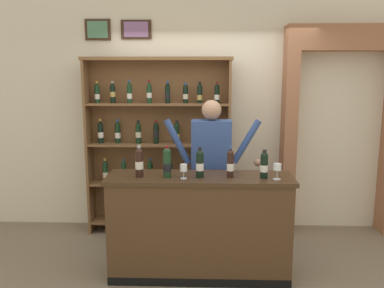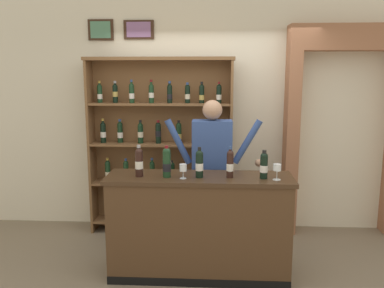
{
  "view_description": "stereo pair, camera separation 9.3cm",
  "coord_description": "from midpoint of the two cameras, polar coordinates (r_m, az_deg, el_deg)",
  "views": [
    {
      "loc": [
        -0.04,
        -3.73,
        2.01
      ],
      "look_at": [
        -0.17,
        0.12,
        1.31
      ],
      "focal_mm": 37.47,
      "sensor_mm": 36.0,
      "label": 1
    },
    {
      "loc": [
        0.05,
        -3.72,
        2.01
      ],
      "look_at": [
        -0.17,
        0.12,
        1.31
      ],
      "focal_mm": 37.47,
      "sensor_mm": 36.0,
      "label": 2
    }
  ],
  "objects": [
    {
      "name": "ground_plane",
      "position": [
        4.24,
        1.7,
        -18.17
      ],
      "size": [
        14.0,
        14.0,
        0.02
      ],
      "primitive_type": "cube",
      "color": "#7A6B56"
    },
    {
      "name": "back_wall",
      "position": [
        5.15,
        1.85,
        7.27
      ],
      "size": [
        12.0,
        0.19,
        3.48
      ],
      "color": "beige",
      "rests_on": "ground"
    },
    {
      "name": "wine_shelf",
      "position": [
        4.97,
        -5.31,
        0.24
      ],
      "size": [
        1.79,
        0.3,
        2.18
      ],
      "color": "brown",
      "rests_on": "ground"
    },
    {
      "name": "archway_doorway",
      "position": [
        5.31,
        19.66,
        3.65
      ],
      "size": [
        1.42,
        0.45,
        2.55
      ],
      "color": "#9E6647",
      "rests_on": "ground"
    },
    {
      "name": "tasting_counter",
      "position": [
        4.01,
        0.38,
        -11.64
      ],
      "size": [
        1.79,
        0.51,
        1.02
      ],
      "color": "#4C331E",
      "rests_on": "ground"
    },
    {
      "name": "shopkeeper",
      "position": [
        4.32,
        2.12,
        -2.33
      ],
      "size": [
        1.06,
        0.22,
        1.71
      ],
      "color": "#2D3347",
      "rests_on": "ground"
    },
    {
      "name": "tasting_bottle_bianco",
      "position": [
        3.83,
        -8.21,
        -2.56
      ],
      "size": [
        0.08,
        0.08,
        0.31
      ],
      "color": "black",
      "rests_on": "tasting_counter"
    },
    {
      "name": "tasting_bottle_super_tuscan",
      "position": [
        3.79,
        -4.28,
        -2.64
      ],
      "size": [
        0.08,
        0.08,
        0.3
      ],
      "color": "#19381E",
      "rests_on": "tasting_counter"
    },
    {
      "name": "tasting_bottle_prosecco",
      "position": [
        3.77,
        0.42,
        -2.77
      ],
      "size": [
        0.07,
        0.07,
        0.29
      ],
      "color": "black",
      "rests_on": "tasting_counter"
    },
    {
      "name": "tasting_bottle_vin_santo",
      "position": [
        3.79,
        4.78,
        -2.75
      ],
      "size": [
        0.07,
        0.07,
        0.3
      ],
      "color": "black",
      "rests_on": "tasting_counter"
    },
    {
      "name": "tasting_bottle_riserva",
      "position": [
        3.81,
        9.54,
        -2.91
      ],
      "size": [
        0.07,
        0.07,
        0.27
      ],
      "color": "black",
      "rests_on": "tasting_counter"
    },
    {
      "name": "wine_glass_left",
      "position": [
        3.74,
        -1.91,
        -3.53
      ],
      "size": [
        0.07,
        0.07,
        0.14
      ],
      "color": "silver",
      "rests_on": "tasting_counter"
    },
    {
      "name": "wine_glass_spare",
      "position": [
        3.78,
        11.36,
        -3.38
      ],
      "size": [
        0.07,
        0.07,
        0.15
      ],
      "color": "silver",
      "rests_on": "tasting_counter"
    }
  ]
}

